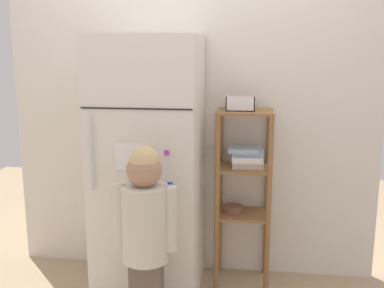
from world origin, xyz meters
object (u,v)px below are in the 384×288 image
Objects in this scene: refrigerator at (149,167)px; fruit_bin at (241,104)px; child_standing at (145,223)px; pantry_shelf_unit at (244,177)px.

fruit_bin is (0.60, 0.17, 0.42)m from refrigerator.
fruit_bin is (0.50, 0.70, 0.60)m from child_standing.
fruit_bin is (-0.03, 0.01, 0.51)m from pantry_shelf_unit.
refrigerator is at bearing -164.29° from fruit_bin.
child_standing is 0.87m from pantry_shelf_unit.
pantry_shelf_unit is (0.63, 0.15, -0.09)m from refrigerator.
child_standing is 5.98× the size of fruit_bin.
refrigerator reaches higher than fruit_bin.
fruit_bin is at bearing 156.82° from pantry_shelf_unit.
pantry_shelf_unit is at bearing 51.88° from child_standing.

